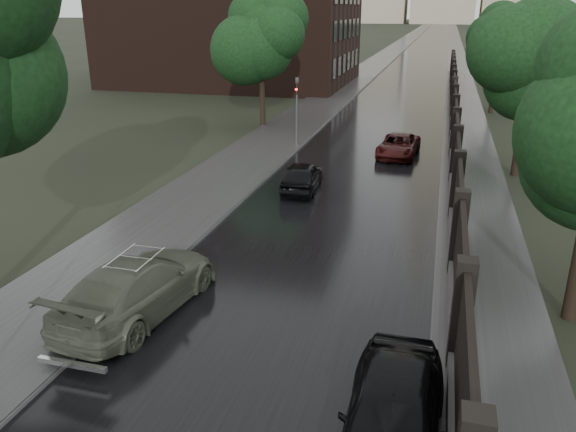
% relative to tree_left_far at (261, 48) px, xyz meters
% --- Properties ---
extents(road, '(8.00, 420.00, 0.02)m').
position_rel_tree_left_far_xyz_m(road, '(8.00, 160.00, -5.23)').
color(road, black).
rests_on(road, ground).
extents(sidewalk_left, '(4.00, 420.00, 0.16)m').
position_rel_tree_left_far_xyz_m(sidewalk_left, '(2.00, 160.00, -5.16)').
color(sidewalk_left, '#2D2D2D').
rests_on(sidewalk_left, ground).
extents(verge_right, '(3.00, 420.00, 0.08)m').
position_rel_tree_left_far_xyz_m(verge_right, '(13.50, 160.00, -5.20)').
color(verge_right, '#2D2D2D').
rests_on(verge_right, ground).
extents(fence_right, '(0.45, 75.72, 2.70)m').
position_rel_tree_left_far_xyz_m(fence_right, '(12.60, 2.01, -4.23)').
color(fence_right, '#383533').
rests_on(fence_right, ground).
extents(tree_left_far, '(4.25, 4.25, 7.39)m').
position_rel_tree_left_far_xyz_m(tree_left_far, '(0.00, 0.00, 0.00)').
color(tree_left_far, black).
rests_on(tree_left_far, ground).
extents(tree_right_b, '(4.08, 4.08, 7.01)m').
position_rel_tree_left_far_xyz_m(tree_right_b, '(15.50, -8.00, -0.29)').
color(tree_right_b, black).
rests_on(tree_right_b, ground).
extents(tree_right_c, '(4.08, 4.08, 7.01)m').
position_rel_tree_left_far_xyz_m(tree_right_c, '(15.50, 10.00, -0.29)').
color(tree_right_c, black).
rests_on(tree_right_c, ground).
extents(traffic_light, '(0.16, 0.32, 4.00)m').
position_rel_tree_left_far_xyz_m(traffic_light, '(3.70, -5.01, -2.84)').
color(traffic_light, '#59595E').
rests_on(traffic_light, ground).
extents(volga_sedan, '(2.82, 5.66, 1.58)m').
position_rel_tree_left_far_xyz_m(volga_sedan, '(4.40, -24.71, -4.45)').
color(volga_sedan, '#515645').
rests_on(volga_sedan, ground).
extents(hatchback_left, '(1.81, 3.92, 1.30)m').
position_rel_tree_left_far_xyz_m(hatchback_left, '(6.01, -13.05, -4.59)').
color(hatchback_left, black).
rests_on(hatchback_left, ground).
extents(car_right_near, '(1.87, 4.55, 1.54)m').
position_rel_tree_left_far_xyz_m(car_right_near, '(11.40, -27.99, -4.47)').
color(car_right_near, black).
rests_on(car_right_near, ground).
extents(car_right_far, '(2.29, 4.44, 1.20)m').
position_rel_tree_left_far_xyz_m(car_right_far, '(9.68, -5.80, -4.64)').
color(car_right_far, '#340C0B').
rests_on(car_right_far, ground).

